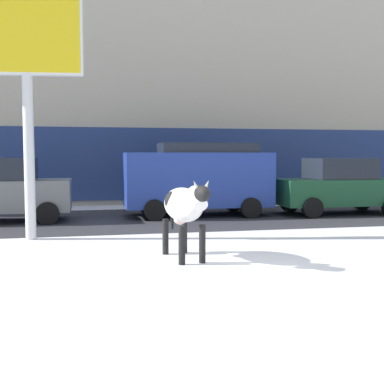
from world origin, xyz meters
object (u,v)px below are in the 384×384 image
(car_grey_hatchback, at_px, (8,190))
(pedestrian_far_left, at_px, (350,182))
(cow_holstein, at_px, (183,206))
(pedestrian_by_cars, at_px, (254,183))
(billboard, at_px, (26,50))
(pedestrian_near_billboard, at_px, (252,183))
(car_blue_van, at_px, (198,177))
(car_darkgreen_sedan, at_px, (339,187))

(car_grey_hatchback, bearing_deg, pedestrian_far_left, 12.35)
(cow_holstein, distance_m, pedestrian_by_cars, 9.85)
(billboard, bearing_deg, pedestrian_by_cars, 38.59)
(pedestrian_near_billboard, height_order, pedestrian_far_left, same)
(car_blue_van, bearing_deg, pedestrian_by_cars, 41.67)
(billboard, relative_size, car_darkgreen_sedan, 1.32)
(car_grey_hatchback, relative_size, pedestrian_far_left, 2.02)
(pedestrian_by_cars, bearing_deg, pedestrian_far_left, 0.00)
(cow_holstein, distance_m, pedestrian_near_billboard, 9.81)
(car_blue_van, bearing_deg, pedestrian_far_left, 19.99)
(car_darkgreen_sedan, height_order, pedestrian_near_billboard, car_darkgreen_sedan)
(cow_holstein, relative_size, car_grey_hatchback, 0.55)
(cow_holstein, xyz_separation_m, billboard, (-3.05, 2.83, 3.31))
(car_blue_van, relative_size, pedestrian_near_billboard, 2.66)
(billboard, bearing_deg, car_darkgreen_sedan, 17.96)
(cow_holstein, relative_size, billboard, 0.35)
(pedestrian_by_cars, bearing_deg, car_darkgreen_sedan, -56.26)
(pedestrian_near_billboard, bearing_deg, car_grey_hatchback, -162.00)
(cow_holstein, height_order, car_blue_van, car_blue_van)
(pedestrian_near_billboard, xyz_separation_m, pedestrian_by_cars, (0.09, 0.00, 0.00))
(billboard, height_order, car_darkgreen_sedan, billboard)
(cow_holstein, bearing_deg, car_blue_van, 75.21)
(billboard, relative_size, pedestrian_near_billboard, 3.21)
(cow_holstein, height_order, car_grey_hatchback, car_grey_hatchback)
(car_grey_hatchback, height_order, car_darkgreen_sedan, car_grey_hatchback)
(car_grey_hatchback, xyz_separation_m, car_darkgreen_sedan, (10.41, -0.19, -0.02))
(pedestrian_near_billboard, bearing_deg, pedestrian_far_left, 0.00)
(billboard, relative_size, car_blue_van, 1.21)
(cow_holstein, relative_size, pedestrian_by_cars, 1.12)
(cow_holstein, xyz_separation_m, pedestrian_near_billboard, (4.33, 8.80, -0.12))
(pedestrian_by_cars, bearing_deg, pedestrian_near_billboard, 180.00)
(pedestrian_near_billboard, bearing_deg, billboard, -141.07)
(billboard, bearing_deg, pedestrian_far_left, 27.54)
(billboard, xyz_separation_m, pedestrian_by_cars, (7.47, 5.96, -3.43))
(billboard, height_order, pedestrian_by_cars, billboard)
(billboard, height_order, car_blue_van, billboard)
(cow_holstein, distance_m, car_darkgreen_sedan, 8.67)
(cow_holstein, xyz_separation_m, car_blue_van, (1.68, 6.36, 0.24))
(billboard, distance_m, pedestrian_near_billboard, 10.09)
(billboard, xyz_separation_m, pedestrian_near_billboard, (7.38, 5.96, -3.43))
(car_grey_hatchback, bearing_deg, pedestrian_near_billboard, 18.00)
(cow_holstein, xyz_separation_m, pedestrian_by_cars, (4.42, 8.80, -0.12))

